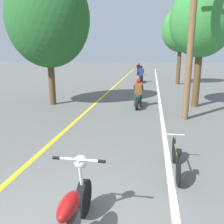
% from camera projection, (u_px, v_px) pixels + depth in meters
% --- Properties ---
extents(lane_stripe_center, '(0.14, 48.00, 0.01)m').
position_uv_depth(lane_stripe_center, '(106.00, 94.00, 15.04)').
color(lane_stripe_center, yellow).
rests_on(lane_stripe_center, ground).
extents(lane_stripe_edge, '(0.14, 48.00, 0.01)m').
position_uv_depth(lane_stripe_edge, '(159.00, 96.00, 14.51)').
color(lane_stripe_edge, white).
rests_on(lane_stripe_edge, ground).
extents(utility_pole, '(1.10, 0.24, 6.37)m').
position_uv_depth(utility_pole, '(192.00, 33.00, 8.63)').
color(utility_pole, brown).
rests_on(utility_pole, ground).
extents(roadside_tree_right_near, '(2.88, 2.60, 5.66)m').
position_uv_depth(roadside_tree_right_near, '(202.00, 21.00, 10.67)').
color(roadside_tree_right_near, '#513A23').
rests_on(roadside_tree_right_near, ground).
extents(roadside_tree_right_far, '(2.99, 2.69, 6.02)m').
position_uv_depth(roadside_tree_right_far, '(181.00, 30.00, 18.62)').
color(roadside_tree_right_far, '#513A23').
rests_on(roadside_tree_right_far, ground).
extents(roadside_tree_left, '(3.98, 3.58, 6.42)m').
position_uv_depth(roadside_tree_left, '(48.00, 19.00, 11.14)').
color(roadside_tree_left, '#513A23').
rests_on(roadside_tree_left, ground).
extents(motorcycle_foreground, '(0.81, 1.95, 1.08)m').
position_uv_depth(motorcycle_foreground, '(70.00, 216.00, 3.22)').
color(motorcycle_foreground, black).
rests_on(motorcycle_foreground, ground).
extents(motorcycle_rider_lead, '(0.50, 1.96, 1.38)m').
position_uv_depth(motorcycle_rider_lead, '(138.00, 96.00, 11.50)').
color(motorcycle_rider_lead, black).
rests_on(motorcycle_rider_lead, ground).
extents(motorcycle_rider_mid, '(0.50, 2.02, 1.44)m').
position_uv_depth(motorcycle_rider_mid, '(141.00, 76.00, 20.73)').
color(motorcycle_rider_mid, black).
rests_on(motorcycle_rider_mid, ground).
extents(motorcycle_rider_far, '(0.50, 2.20, 1.37)m').
position_uv_depth(motorcycle_rider_far, '(139.00, 70.00, 27.65)').
color(motorcycle_rider_far, black).
rests_on(motorcycle_rider_far, ground).
extents(bicycle_parked, '(0.44, 1.67, 0.72)m').
position_uv_depth(bicycle_parked, '(176.00, 158.00, 5.20)').
color(bicycle_parked, black).
rests_on(bicycle_parked, ground).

